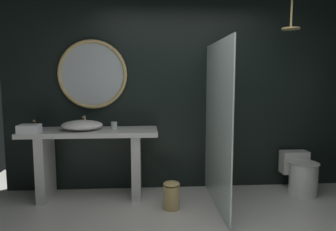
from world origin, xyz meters
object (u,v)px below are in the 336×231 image
(round_wall_mirror, at_px, (92,74))
(waste_bin, at_px, (172,195))
(folded_hand_towel, at_px, (29,129))
(soap_dispenser, at_px, (34,126))
(rain_shower_head, at_px, (291,26))
(vessel_sink, at_px, (82,125))
(toilet, at_px, (301,174))
(tumbler_cup, at_px, (114,125))

(round_wall_mirror, bearing_deg, waste_bin, -35.31)
(folded_hand_towel, bearing_deg, soap_dispenser, 94.38)
(soap_dispenser, distance_m, folded_hand_towel, 0.22)
(rain_shower_head, bearing_deg, round_wall_mirror, 170.20)
(vessel_sink, xyz_separation_m, waste_bin, (1.09, -0.41, -0.77))
(rain_shower_head, bearing_deg, soap_dispenser, 176.54)
(vessel_sink, xyz_separation_m, round_wall_mirror, (0.10, 0.29, 0.63))
(toilet, distance_m, folded_hand_towel, 3.50)
(waste_bin, bearing_deg, tumbler_cup, 145.50)
(tumbler_cup, xyz_separation_m, round_wall_mirror, (-0.29, 0.22, 0.65))
(folded_hand_towel, bearing_deg, toilet, 2.67)
(vessel_sink, height_order, waste_bin, vessel_sink)
(waste_bin, bearing_deg, toilet, 13.04)
(tumbler_cup, height_order, rain_shower_head, rain_shower_head)
(vessel_sink, bearing_deg, rain_shower_head, -2.97)
(soap_dispenser, relative_size, rain_shower_head, 0.33)
(folded_hand_towel, bearing_deg, round_wall_mirror, 33.71)
(waste_bin, bearing_deg, vessel_sink, 159.40)
(tumbler_cup, height_order, round_wall_mirror, round_wall_mirror)
(vessel_sink, bearing_deg, round_wall_mirror, 71.67)
(soap_dispenser, distance_m, toilet, 3.51)
(vessel_sink, relative_size, toilet, 0.90)
(vessel_sink, relative_size, soap_dispenser, 3.97)
(soap_dispenser, relative_size, round_wall_mirror, 0.14)
(rain_shower_head, xyz_separation_m, folded_hand_towel, (-3.14, -0.03, -1.23))
(tumbler_cup, bearing_deg, toilet, -1.70)
(vessel_sink, relative_size, tumbler_cup, 5.49)
(soap_dispenser, height_order, round_wall_mirror, round_wall_mirror)
(round_wall_mirror, height_order, toilet, round_wall_mirror)
(toilet, bearing_deg, vessel_sink, 179.98)
(vessel_sink, height_order, tumbler_cup, vessel_sink)
(round_wall_mirror, bearing_deg, folded_hand_towel, -146.29)
(vessel_sink, relative_size, waste_bin, 1.53)
(waste_bin, bearing_deg, rain_shower_head, 10.59)
(rain_shower_head, bearing_deg, folded_hand_towel, -179.49)
(round_wall_mirror, bearing_deg, rain_shower_head, -9.80)
(soap_dispenser, bearing_deg, folded_hand_towel, -85.62)
(tumbler_cup, distance_m, toilet, 2.55)
(rain_shower_head, bearing_deg, toilet, 24.68)
(tumbler_cup, relative_size, toilet, 0.16)
(toilet, height_order, folded_hand_towel, folded_hand_towel)
(round_wall_mirror, relative_size, toilet, 1.60)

